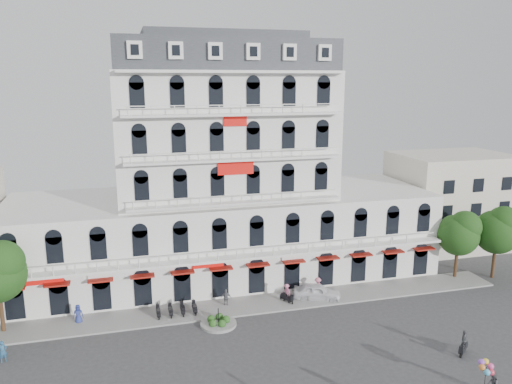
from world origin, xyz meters
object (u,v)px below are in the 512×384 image
at_px(rider_center, 287,293).
at_px(rider_northeast, 464,343).
at_px(balloon_vendor, 490,377).
at_px(parked_car, 317,292).

bearing_deg(rider_center, rider_northeast, 12.43).
bearing_deg(rider_center, balloon_vendor, -0.49).
relative_size(rider_northeast, rider_center, 1.05).
distance_m(parked_car, balloon_vendor, 18.23).
distance_m(rider_center, balloon_vendor, 19.38).
relative_size(parked_car, rider_center, 2.33).
xyz_separation_m(rider_center, balloon_vendor, (8.90, -17.22, 0.25)).
relative_size(parked_car, rider_northeast, 2.21).
bearing_deg(balloon_vendor, rider_northeast, 71.84).
distance_m(rider_northeast, balloon_vendor, 5.09).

